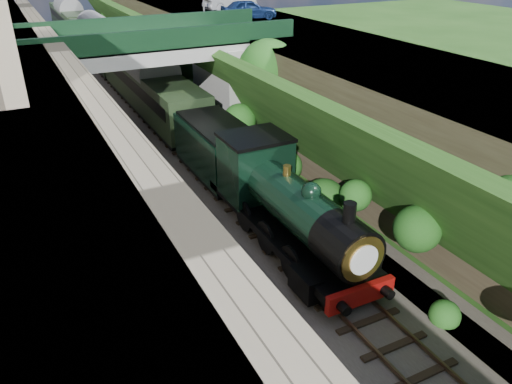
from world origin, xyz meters
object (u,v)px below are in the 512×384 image
car_silver (230,1)px  locomotive (288,208)px  car_blue (249,9)px  tree (268,72)px  tender (218,152)px  road_bridge (164,74)px

car_silver → locomotive: size_ratio=0.44×
car_silver → locomotive: (-8.86, -25.26, -5.09)m
car_blue → car_silver: (0.86, 5.32, 0.03)m
locomotive → car_blue: bearing=68.1°
tree → tender: (-4.71, -3.23, -3.03)m
tree → locomotive: 11.92m
car_silver → locomotive: 27.25m
locomotive → tender: bearing=90.0°
tree → car_blue: size_ratio=1.58×
road_bridge → locomotive: (0.26, -15.22, -2.18)m
road_bridge → tree: (4.97, -4.63, 0.57)m
car_silver → tree: bearing=158.3°
locomotive → tender: 7.37m
locomotive → tender: locomotive is taller
tree → tender: tree is taller
car_blue → tender: bearing=155.6°
car_blue → tender: (-8.00, -12.58, -5.34)m
locomotive → tender: size_ratio=1.70×
tree → locomotive: size_ratio=0.65×
car_blue → tree: bearing=168.7°
road_bridge → car_silver: bearing=47.8°
car_blue → locomotive: bearing=166.2°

